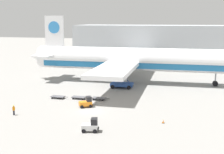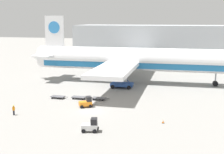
% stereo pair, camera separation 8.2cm
% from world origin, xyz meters
% --- Properties ---
extents(ground_plane, '(400.00, 400.00, 0.00)m').
position_xyz_m(ground_plane, '(0.00, 0.00, 0.00)').
color(ground_plane, gray).
extents(terminal_building, '(90.00, 18.20, 14.00)m').
position_xyz_m(terminal_building, '(21.47, 61.02, 6.99)').
color(terminal_building, '#B2B7BC').
rests_on(terminal_building, ground_plane).
extents(airplane_main, '(58.08, 48.18, 17.00)m').
position_xyz_m(airplane_main, '(2.60, 26.84, 5.84)').
color(airplane_main, white).
rests_on(airplane_main, ground_plane).
extents(scissor_lift_loader, '(5.27, 3.47, 5.49)m').
position_xyz_m(scissor_lift_loader, '(1.44, 20.02, 2.08)').
color(scissor_lift_loader, '#284C99').
rests_on(scissor_lift_loader, ground_plane).
extents(baggage_tug_foreground, '(2.69, 2.07, 2.00)m').
position_xyz_m(baggage_tug_foreground, '(3.47, -9.93, 0.88)').
color(baggage_tug_foreground, silver).
rests_on(baggage_tug_foreground, ground_plane).
extents(baggage_tug_mid, '(2.82, 2.54, 2.00)m').
position_xyz_m(baggage_tug_mid, '(-1.36, 2.07, 0.88)').
color(baggage_tug_mid, orange).
rests_on(baggage_tug_mid, ground_plane).
extents(baggage_dolly_lead, '(3.73, 1.61, 0.48)m').
position_xyz_m(baggage_dolly_lead, '(-9.10, 6.70, 0.39)').
color(baggage_dolly_lead, '#56565B').
rests_on(baggage_dolly_lead, ground_plane).
extents(baggage_dolly_second, '(3.73, 1.61, 0.48)m').
position_xyz_m(baggage_dolly_second, '(-4.78, 7.32, 0.39)').
color(baggage_dolly_second, '#56565B').
rests_on(baggage_dolly_second, ground_plane).
extents(baggage_dolly_third, '(3.73, 1.61, 0.48)m').
position_xyz_m(baggage_dolly_third, '(-0.55, 7.61, 0.39)').
color(baggage_dolly_third, '#56565B').
rests_on(baggage_dolly_third, ground_plane).
extents(ground_crew_near, '(0.28, 0.56, 1.73)m').
position_xyz_m(ground_crew_near, '(-11.75, -5.62, 1.02)').
color(ground_crew_near, black).
rests_on(ground_crew_near, ground_plane).
extents(traffic_cone_near, '(0.40, 0.40, 0.57)m').
position_xyz_m(traffic_cone_near, '(13.33, -3.56, 0.28)').
color(traffic_cone_near, black).
rests_on(traffic_cone_near, ground_plane).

